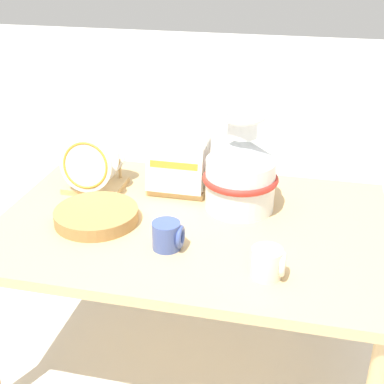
{
  "coord_description": "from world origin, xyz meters",
  "views": [
    {
      "loc": [
        0.36,
        -1.55,
        1.48
      ],
      "look_at": [
        0.0,
        0.0,
        0.69
      ],
      "focal_mm": 50.0,
      "sensor_mm": 36.0,
      "label": 1
    }
  ],
  "objects_px": {
    "mug_cobalt_glaze": "(168,236)",
    "dish_rack_square_plates": "(179,168)",
    "wicker_charger_stack": "(96,215)",
    "dish_rack_round_plates": "(93,170)",
    "mug_cream_glaze": "(268,263)",
    "ceramic_vase": "(241,170)"
  },
  "relations": [
    {
      "from": "mug_cobalt_glaze",
      "to": "ceramic_vase",
      "type": "bearing_deg",
      "value": 61.12
    },
    {
      "from": "wicker_charger_stack",
      "to": "dish_rack_square_plates",
      "type": "bearing_deg",
      "value": 55.58
    },
    {
      "from": "dish_rack_round_plates",
      "to": "dish_rack_square_plates",
      "type": "distance_m",
      "value": 0.32
    },
    {
      "from": "dish_rack_square_plates",
      "to": "mug_cream_glaze",
      "type": "height_order",
      "value": "dish_rack_square_plates"
    },
    {
      "from": "mug_cobalt_glaze",
      "to": "wicker_charger_stack",
      "type": "bearing_deg",
      "value": 159.06
    },
    {
      "from": "mug_cobalt_glaze",
      "to": "dish_rack_square_plates",
      "type": "bearing_deg",
      "value": 99.57
    },
    {
      "from": "dish_rack_round_plates",
      "to": "mug_cobalt_glaze",
      "type": "height_order",
      "value": "dish_rack_round_plates"
    },
    {
      "from": "dish_rack_square_plates",
      "to": "mug_cream_glaze",
      "type": "relative_size",
      "value": 2.38
    },
    {
      "from": "ceramic_vase",
      "to": "mug_cobalt_glaze",
      "type": "relative_size",
      "value": 3.59
    },
    {
      "from": "ceramic_vase",
      "to": "mug_cream_glaze",
      "type": "distance_m",
      "value": 0.44
    },
    {
      "from": "ceramic_vase",
      "to": "mug_cobalt_glaze",
      "type": "bearing_deg",
      "value": -118.88
    },
    {
      "from": "ceramic_vase",
      "to": "mug_cobalt_glaze",
      "type": "xyz_separation_m",
      "value": [
        -0.18,
        -0.32,
        -0.1
      ]
    },
    {
      "from": "mug_cobalt_glaze",
      "to": "dish_rack_round_plates",
      "type": "bearing_deg",
      "value": 138.44
    },
    {
      "from": "dish_rack_round_plates",
      "to": "mug_cobalt_glaze",
      "type": "xyz_separation_m",
      "value": [
        0.38,
        -0.34,
        -0.03
      ]
    },
    {
      "from": "dish_rack_square_plates",
      "to": "wicker_charger_stack",
      "type": "bearing_deg",
      "value": -124.42
    },
    {
      "from": "ceramic_vase",
      "to": "dish_rack_square_plates",
      "type": "distance_m",
      "value": 0.27
    },
    {
      "from": "dish_rack_square_plates",
      "to": "mug_cobalt_glaze",
      "type": "bearing_deg",
      "value": -80.43
    },
    {
      "from": "dish_rack_round_plates",
      "to": "dish_rack_square_plates",
      "type": "relative_size",
      "value": 0.96
    },
    {
      "from": "mug_cream_glaze",
      "to": "mug_cobalt_glaze",
      "type": "bearing_deg",
      "value": 165.73
    },
    {
      "from": "mug_cream_glaze",
      "to": "mug_cobalt_glaze",
      "type": "height_order",
      "value": "same"
    },
    {
      "from": "dish_rack_square_plates",
      "to": "wicker_charger_stack",
      "type": "xyz_separation_m",
      "value": [
        -0.21,
        -0.31,
        -0.07
      ]
    },
    {
      "from": "wicker_charger_stack",
      "to": "ceramic_vase",
      "type": "bearing_deg",
      "value": 24.76
    }
  ]
}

